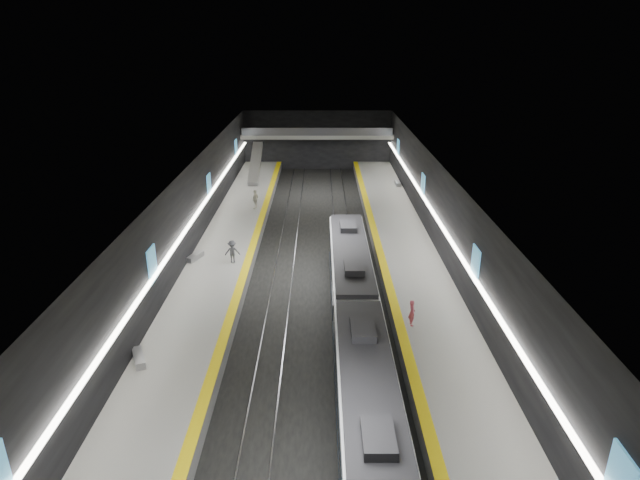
{
  "coord_description": "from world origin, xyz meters",
  "views": [
    {
      "loc": [
        0.4,
        -37.97,
        17.8
      ],
      "look_at": [
        0.38,
        2.04,
        2.2
      ],
      "focal_mm": 30.0,
      "sensor_mm": 36.0,
      "label": 1
    }
  ],
  "objects_px": {
    "bench_right_far": "(398,183)",
    "passenger_left_a": "(255,199)",
    "train": "(357,325)",
    "bench_left_far": "(195,257)",
    "escalator": "(255,163)",
    "passenger_right_a": "(412,313)",
    "bench_left_near": "(139,358)",
    "passenger_left_b": "(232,252)"
  },
  "relations": [
    {
      "from": "bench_right_far",
      "to": "passenger_left_a",
      "type": "xyz_separation_m",
      "value": [
        -15.68,
        -8.99,
        0.77
      ]
    },
    {
      "from": "train",
      "to": "bench_left_far",
      "type": "relative_size",
      "value": 16.67
    },
    {
      "from": "passenger_left_a",
      "to": "escalator",
      "type": "bearing_deg",
      "value": -155.71
    },
    {
      "from": "bench_left_far",
      "to": "passenger_right_a",
      "type": "bearing_deg",
      "value": -11.32
    },
    {
      "from": "bench_left_far",
      "to": "bench_left_near",
      "type": "bearing_deg",
      "value": -68.03
    },
    {
      "from": "escalator",
      "to": "passenger_left_b",
      "type": "height_order",
      "value": "escalator"
    },
    {
      "from": "train",
      "to": "escalator",
      "type": "xyz_separation_m",
      "value": [
        -10.0,
        37.37,
        0.7
      ]
    },
    {
      "from": "bench_right_far",
      "to": "passenger_right_a",
      "type": "distance_m",
      "value": 32.41
    },
    {
      "from": "train",
      "to": "bench_left_near",
      "type": "distance_m",
      "value": 12.18
    },
    {
      "from": "escalator",
      "to": "passenger_right_a",
      "type": "height_order",
      "value": "escalator"
    },
    {
      "from": "passenger_right_a",
      "to": "passenger_left_a",
      "type": "bearing_deg",
      "value": 22.74
    },
    {
      "from": "bench_left_far",
      "to": "train",
      "type": "bearing_deg",
      "value": -23.66
    },
    {
      "from": "bench_left_far",
      "to": "passenger_right_a",
      "type": "distance_m",
      "value": 18.54
    },
    {
      "from": "bench_left_near",
      "to": "passenger_right_a",
      "type": "height_order",
      "value": "passenger_right_a"
    },
    {
      "from": "bench_right_far",
      "to": "passenger_left_b",
      "type": "height_order",
      "value": "passenger_left_b"
    },
    {
      "from": "train",
      "to": "passenger_right_a",
      "type": "xyz_separation_m",
      "value": [
        3.49,
        2.1,
        -0.36
      ]
    },
    {
      "from": "passenger_left_b",
      "to": "passenger_left_a",
      "type": "bearing_deg",
      "value": -98.47
    },
    {
      "from": "bench_left_near",
      "to": "bench_right_far",
      "type": "xyz_separation_m",
      "value": [
        19.0,
        36.15,
        -0.01
      ]
    },
    {
      "from": "passenger_right_a",
      "to": "bench_left_near",
      "type": "bearing_deg",
      "value": 99.34
    },
    {
      "from": "bench_right_far",
      "to": "bench_left_near",
      "type": "bearing_deg",
      "value": -118.79
    },
    {
      "from": "bench_left_near",
      "to": "passenger_left_a",
      "type": "xyz_separation_m",
      "value": [
        3.32,
        27.16,
        0.76
      ]
    },
    {
      "from": "bench_right_far",
      "to": "passenger_left_b",
      "type": "relative_size",
      "value": 1.0
    },
    {
      "from": "bench_left_near",
      "to": "bench_right_far",
      "type": "bearing_deg",
      "value": 37.67
    },
    {
      "from": "passenger_right_a",
      "to": "passenger_left_a",
      "type": "xyz_separation_m",
      "value": [
        -12.17,
        23.22,
        0.15
      ]
    },
    {
      "from": "train",
      "to": "bench_right_far",
      "type": "distance_m",
      "value": 35.03
    },
    {
      "from": "escalator",
      "to": "passenger_left_b",
      "type": "xyz_separation_m",
      "value": [
        1.07,
        -25.68,
        -1.0
      ]
    },
    {
      "from": "train",
      "to": "passenger_right_a",
      "type": "distance_m",
      "value": 4.09
    },
    {
      "from": "bench_left_far",
      "to": "passenger_right_a",
      "type": "relative_size",
      "value": 1.08
    },
    {
      "from": "escalator",
      "to": "bench_left_far",
      "type": "relative_size",
      "value": 4.44
    },
    {
      "from": "passenger_right_a",
      "to": "train",
      "type": "bearing_deg",
      "value": 116.1
    },
    {
      "from": "bench_left_far",
      "to": "bench_right_far",
      "type": "distance_m",
      "value": 29.1
    },
    {
      "from": "passenger_left_b",
      "to": "passenger_right_a",
      "type": "bearing_deg",
      "value": 134.91
    },
    {
      "from": "bench_left_near",
      "to": "train",
      "type": "bearing_deg",
      "value": -15.89
    },
    {
      "from": "passenger_right_a",
      "to": "passenger_left_b",
      "type": "relative_size",
      "value": 0.93
    },
    {
      "from": "train",
      "to": "bench_left_near",
      "type": "xyz_separation_m",
      "value": [
        -12.0,
        -1.84,
        -0.97
      ]
    },
    {
      "from": "passenger_right_a",
      "to": "passenger_left_b",
      "type": "xyz_separation_m",
      "value": [
        -12.42,
        9.59,
        0.06
      ]
    },
    {
      "from": "train",
      "to": "bench_left_far",
      "type": "height_order",
      "value": "train"
    },
    {
      "from": "bench_left_far",
      "to": "passenger_left_b",
      "type": "bearing_deg",
      "value": 11.28
    },
    {
      "from": "train",
      "to": "bench_left_near",
      "type": "height_order",
      "value": "train"
    },
    {
      "from": "bench_left_far",
      "to": "passenger_left_a",
      "type": "relative_size",
      "value": 0.91
    },
    {
      "from": "escalator",
      "to": "bench_right_far",
      "type": "bearing_deg",
      "value": -10.21
    },
    {
      "from": "passenger_left_b",
      "to": "escalator",
      "type": "bearing_deg",
      "value": -95.04
    }
  ]
}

